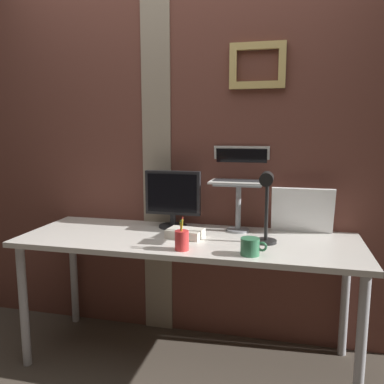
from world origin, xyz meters
TOP-DOWN VIEW (x-y plane):
  - ground_plane at (0.00, 0.00)m, footprint 6.00×6.00m
  - brick_wall_back at (-0.00, 0.48)m, footprint 3.02×0.16m
  - desk at (0.13, 0.09)m, footprint 1.94×0.67m
  - monitor at (-0.02, 0.30)m, footprint 0.35×0.18m
  - laptop_stand at (0.39, 0.30)m, footprint 0.28×0.22m
  - laptop at (0.39, 0.37)m, footprint 0.35×0.26m
  - whiteboard_panel at (0.77, 0.34)m, footprint 0.36×0.09m
  - desk_lamp at (0.57, 0.03)m, footprint 0.12×0.20m
  - pen_cup at (0.16, -0.15)m, footprint 0.07×0.07m
  - coffee_mug at (0.51, -0.15)m, footprint 0.13×0.09m
  - paper_clutter_stack at (0.11, 0.09)m, footprint 0.22×0.17m

SIDE VIEW (x-z plane):
  - ground_plane at x=0.00m, z-range 0.00..0.00m
  - desk at x=0.13m, z-range 0.30..1.06m
  - paper_clutter_stack at x=0.11m, z-range 0.76..0.81m
  - coffee_mug at x=0.51m, z-range 0.76..0.85m
  - pen_cup at x=0.16m, z-range 0.73..0.90m
  - whiteboard_panel at x=0.77m, z-range 0.76..1.04m
  - laptop_stand at x=0.39m, z-range 0.81..1.10m
  - monitor at x=-0.02m, z-range 0.78..1.14m
  - desk_lamp at x=0.57m, z-range 0.81..1.21m
  - laptop at x=0.39m, z-range 1.01..1.22m
  - brick_wall_back at x=0.00m, z-range 0.00..2.38m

